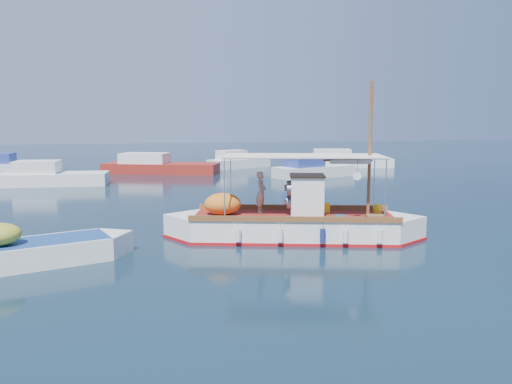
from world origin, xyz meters
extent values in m
plane|color=black|center=(0.00, 0.00, 0.00)|extent=(160.00, 160.00, 0.00)
cube|color=white|center=(0.37, -0.61, 0.32)|extent=(7.34, 4.26, 1.02)
cube|color=white|center=(-2.95, 0.41, 0.32)|extent=(2.22, 2.22, 1.02)
cube|color=white|center=(3.70, -1.64, 0.32)|extent=(2.22, 2.22, 1.02)
cube|color=#AD1014|center=(0.37, -0.61, 0.02)|extent=(7.45, 4.36, 0.17)
cube|color=maroon|center=(0.37, -0.61, 0.82)|extent=(7.28, 4.09, 0.06)
cube|color=brown|center=(0.72, 0.50, 0.93)|extent=(6.77, 2.16, 0.19)
cube|color=brown|center=(0.03, -1.73, 0.93)|extent=(6.77, 2.16, 0.19)
cube|color=white|center=(0.82, -0.75, 1.53)|extent=(1.42, 1.48, 1.39)
cube|color=brown|center=(0.82, -0.75, 2.26)|extent=(1.54, 1.60, 0.06)
cylinder|color=slate|center=(0.15, -0.86, 1.81)|extent=(0.33, 0.50, 0.46)
cylinder|color=slate|center=(0.33, -0.29, 1.81)|extent=(0.33, 0.50, 0.46)
cylinder|color=slate|center=(0.24, -0.57, 1.30)|extent=(0.33, 0.50, 0.46)
cylinder|color=brown|center=(2.86, -1.38, 3.16)|extent=(0.14, 0.14, 4.64)
cylinder|color=brown|center=(2.15, -1.16, 2.78)|extent=(1.62, 0.56, 0.07)
cylinder|color=silver|center=(-1.54, 1.04, 1.88)|extent=(0.05, 0.05, 2.09)
cylinder|color=silver|center=(-2.14, -0.91, 1.88)|extent=(0.05, 0.05, 2.09)
cylinder|color=silver|center=(3.51, -0.51, 1.88)|extent=(0.05, 0.05, 2.09)
cylinder|color=silver|center=(2.91, -2.46, 1.88)|extent=(0.05, 0.05, 2.09)
cube|color=silver|center=(0.68, -0.71, 2.94)|extent=(5.89, 3.74, 0.04)
ellipsoid|color=orange|center=(-2.02, 0.12, 1.23)|extent=(1.57, 1.44, 0.78)
cube|color=yellow|center=(1.68, -0.48, 1.02)|extent=(0.27, 0.23, 0.37)
cylinder|color=yellow|center=(3.49, -0.89, 0.99)|extent=(0.35, 0.35, 0.32)
cube|color=brown|center=(2.93, -1.79, 0.89)|extent=(0.70, 0.58, 0.11)
cylinder|color=#B2B2B2|center=(1.73, -1.57, 0.89)|extent=(0.58, 0.58, 0.11)
cylinder|color=white|center=(2.04, -2.15, 2.35)|extent=(0.27, 0.11, 0.28)
cylinder|color=white|center=(-1.78, -1.31, 0.42)|extent=(0.23, 0.23, 0.45)
cylinder|color=navy|center=(0.88, -2.13, 0.42)|extent=(0.23, 0.23, 0.45)
cylinder|color=white|center=(2.65, -2.68, 0.42)|extent=(0.23, 0.23, 0.45)
imported|color=#B5A696|center=(-0.60, 0.17, 1.59)|extent=(0.57, 0.65, 1.49)
cube|color=white|center=(-8.09, -1.83, 0.24)|extent=(4.74, 2.95, 0.87)
cube|color=white|center=(-5.97, -1.19, 0.24)|extent=(1.65, 1.65, 0.87)
cube|color=navy|center=(-8.09, -1.83, 0.65)|extent=(4.68, 2.77, 0.05)
cube|color=silver|center=(-9.96, 17.48, 0.30)|extent=(6.92, 3.05, 1.00)
cube|color=silver|center=(-10.96, 17.58, 1.20)|extent=(2.87, 2.29, 0.80)
cube|color=maroon|center=(-2.69, 23.50, 0.30)|extent=(9.47, 5.87, 1.00)
cube|color=silver|center=(-3.95, 23.99, 1.20)|extent=(4.24, 3.52, 0.80)
cube|color=silver|center=(8.23, 17.94, 0.30)|extent=(6.66, 4.12, 1.00)
cube|color=navy|center=(7.34, 17.64, 1.20)|extent=(2.99, 2.59, 0.80)
cube|color=silver|center=(14.01, 25.04, 0.30)|extent=(8.68, 4.97, 1.00)
cube|color=silver|center=(12.83, 25.41, 1.20)|extent=(3.83, 3.10, 0.80)
cube|color=silver|center=(-14.54, 26.58, 0.30)|extent=(6.56, 2.82, 1.00)
cube|color=silver|center=(4.35, 26.43, 0.30)|extent=(5.99, 4.19, 1.00)
cube|color=silver|center=(3.57, 26.07, 1.20)|extent=(2.77, 2.49, 0.80)
camera|label=1|loc=(-5.18, -17.04, 4.12)|focal=35.00mm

